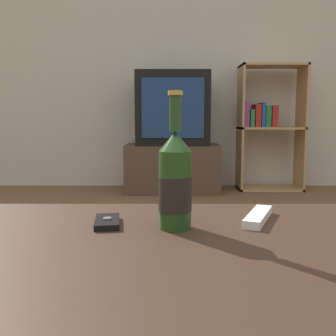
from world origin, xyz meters
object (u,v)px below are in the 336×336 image
at_px(tv_stand, 172,168).
at_px(beer_bottle, 175,181).
at_px(cell_phone, 107,222).
at_px(bookshelf, 267,124).
at_px(remote_control, 258,217).
at_px(television, 172,109).

relative_size(tv_stand, beer_bottle, 2.67).
xyz_separation_m(tv_stand, cell_phone, (-0.18, -2.58, 0.20)).
bearing_deg(bookshelf, beer_bottle, -108.05).
distance_m(bookshelf, cell_phone, 2.88).
bearing_deg(beer_bottle, remote_control, 17.90).
bearing_deg(television, tv_stand, 90.00).
xyz_separation_m(tv_stand, remote_control, (0.18, -2.55, 0.20)).
xyz_separation_m(television, bookshelf, (0.86, 0.10, -0.14)).
bearing_deg(remote_control, cell_phone, -151.21).
bearing_deg(beer_bottle, tv_stand, 89.49).
xyz_separation_m(television, remote_control, (0.18, -2.54, -0.32)).
height_order(beer_bottle, cell_phone, beer_bottle).
xyz_separation_m(bookshelf, remote_control, (-0.68, -2.64, -0.19)).
relative_size(tv_stand, television, 1.31).
xyz_separation_m(cell_phone, remote_control, (0.36, 0.04, 0.00)).
relative_size(television, bookshelf, 0.56).
bearing_deg(bookshelf, remote_control, -104.40).
bearing_deg(television, bookshelf, 6.59).
bearing_deg(bookshelf, television, -173.41).
distance_m(tv_stand, beer_bottle, 2.63).
bearing_deg(remote_control, tv_stand, 117.00).
relative_size(television, beer_bottle, 2.03).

